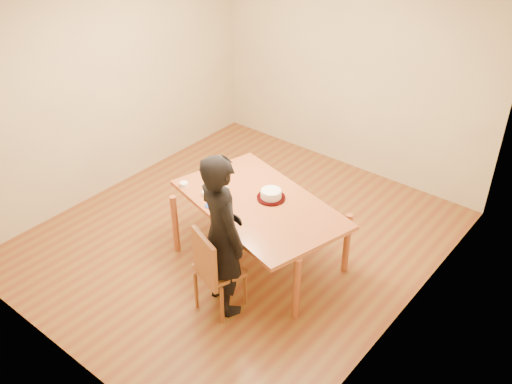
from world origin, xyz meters
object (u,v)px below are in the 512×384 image
Objects in this scene: dining_chair at (220,270)px; cake at (271,194)px; person at (222,235)px; dining_table at (259,204)px; cake_plate at (271,198)px.

dining_chair is 0.98m from cake.
cake is 0.86m from person.
dining_chair is 1.82× the size of cake.
person is (0.15, -0.73, 0.11)m from dining_table.
cake is at bearing -62.75° from person.
dining_chair is 0.39m from person.
dining_table reaches higher than dining_chair.
person is at bearing -83.62° from cake.
person reaches higher than dining_table.
dining_chair is at bearing -83.94° from cake.
dining_chair is at bearing 110.88° from person.
dining_table is 0.16m from cake.
dining_table is at bearing -113.02° from cake.
dining_chair is 1.33× the size of cake_plate.
person is (0.10, -0.86, 0.03)m from cake.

